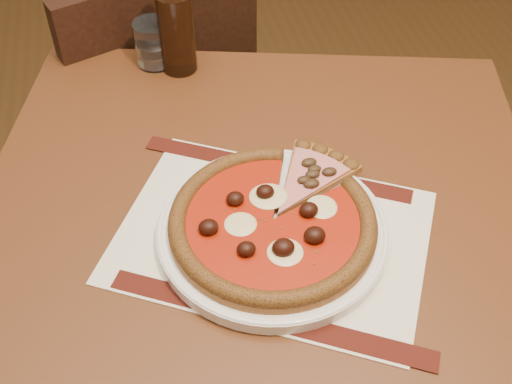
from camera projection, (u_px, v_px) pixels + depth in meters
table at (259, 262)px, 0.96m from camera, size 0.98×0.98×0.75m
chair_far at (154, 107)px, 1.47m from camera, size 0.52×0.52×0.86m
placemat at (272, 236)px, 0.86m from camera, size 0.49×0.45×0.00m
plate at (272, 231)px, 0.85m from camera, size 0.31×0.31×0.02m
pizza at (272, 222)px, 0.84m from camera, size 0.27×0.27×0.04m
ham_slice at (313, 173)px, 0.91m from camera, size 0.14×0.14×0.02m
water_glass at (154, 43)px, 1.11m from camera, size 0.08×0.08×0.08m
bottle at (176, 28)px, 1.07m from camera, size 0.06×0.06×0.20m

